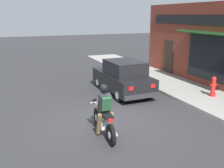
{
  "coord_description": "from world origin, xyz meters",
  "views": [
    {
      "loc": [
        -2.98,
        -7.76,
        3.58
      ],
      "look_at": [
        0.83,
        1.45,
        0.95
      ],
      "focal_mm": 42.0,
      "sensor_mm": 36.0,
      "label": 1
    }
  ],
  "objects_px": {
    "fire_hydrant": "(213,87)",
    "car_hatchback": "(123,77)",
    "motorcycle_with_rider": "(104,114)",
    "traffic_cone": "(129,66)"
  },
  "relations": [
    {
      "from": "fire_hydrant",
      "to": "car_hatchback",
      "type": "bearing_deg",
      "value": 144.0
    },
    {
      "from": "motorcycle_with_rider",
      "to": "traffic_cone",
      "type": "relative_size",
      "value": 3.37
    },
    {
      "from": "car_hatchback",
      "to": "traffic_cone",
      "type": "xyz_separation_m",
      "value": [
        2.29,
        4.06,
        -0.33
      ]
    },
    {
      "from": "motorcycle_with_rider",
      "to": "car_hatchback",
      "type": "height_order",
      "value": "motorcycle_with_rider"
    },
    {
      "from": "motorcycle_with_rider",
      "to": "traffic_cone",
      "type": "height_order",
      "value": "motorcycle_with_rider"
    },
    {
      "from": "car_hatchback",
      "to": "fire_hydrant",
      "type": "distance_m",
      "value": 4.01
    },
    {
      "from": "motorcycle_with_rider",
      "to": "fire_hydrant",
      "type": "distance_m",
      "value": 5.85
    },
    {
      "from": "fire_hydrant",
      "to": "traffic_cone",
      "type": "xyz_separation_m",
      "value": [
        -0.95,
        6.42,
        -0.14
      ]
    },
    {
      "from": "car_hatchback",
      "to": "fire_hydrant",
      "type": "xyz_separation_m",
      "value": [
        3.24,
        -2.35,
        -0.19
      ]
    },
    {
      "from": "motorcycle_with_rider",
      "to": "car_hatchback",
      "type": "distance_m",
      "value": 4.56
    }
  ]
}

